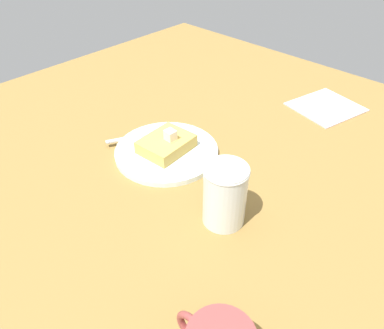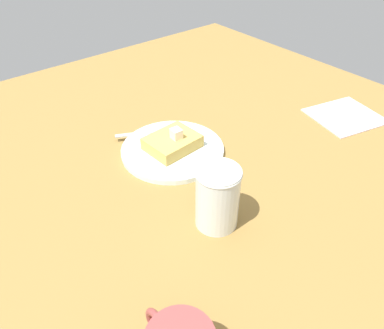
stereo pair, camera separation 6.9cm
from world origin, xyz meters
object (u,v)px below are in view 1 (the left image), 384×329
at_px(fork, 147,134).
at_px(syrup_jar, 225,197).
at_px(plate, 167,151).
at_px(napkin, 326,107).

bearing_deg(fork, syrup_jar, 165.68).
xyz_separation_m(plate, fork, (0.07, -0.01, 0.01)).
relative_size(fork, napkin, 0.95).
height_order(plate, syrup_jar, syrup_jar).
height_order(fork, napkin, fork).
xyz_separation_m(syrup_jar, napkin, (0.06, -0.48, -0.05)).
distance_m(plate, napkin, 0.44).
relative_size(syrup_jar, napkin, 0.71).
distance_m(plate, fork, 0.07).
xyz_separation_m(plate, syrup_jar, (-0.21, 0.06, 0.04)).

